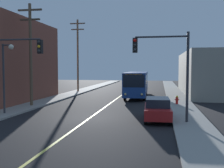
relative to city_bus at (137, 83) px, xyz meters
The scene contains 12 objects.
ground_plane 15.62m from the city_bus, 98.15° to the right, with size 120.00×120.00×0.00m, color black.
sidewalk_left 11.00m from the city_bus, 150.44° to the right, with size 2.50×90.00×0.15m, color gray.
sidewalk_right 7.57m from the city_bus, 46.71° to the right, with size 2.50×90.00×0.15m, color gray.
lane_stripe_center 2.87m from the city_bus, behind, with size 0.16×60.00×0.01m, color #D8CC4C.
city_bus is the anchor object (origin of this frame).
parked_car_red 15.81m from the city_bus, 79.82° to the right, with size 1.96×4.46×1.62m.
utility_pole_near 14.78m from the city_bus, 130.30° to the right, with size 2.40×0.28×9.70m.
utility_pole_mid 11.75m from the city_bus, 151.94° to the left, with size 2.40×0.28×11.04m.
traffic_signal_left_corner 18.34m from the city_bus, 114.77° to the right, with size 3.75×0.48×6.00m.
traffic_signal_right_corner 16.90m from the city_bus, 78.92° to the right, with size 3.75×0.48×6.00m.
street_lamp_left 18.02m from the city_bus, 120.25° to the right, with size 0.98×0.40×5.50m.
fire_hydrant 8.92m from the city_bus, 58.26° to the right, with size 0.44×0.26×0.84m.
Camera 1 is at (5.13, -19.29, 3.77)m, focal length 42.62 mm.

